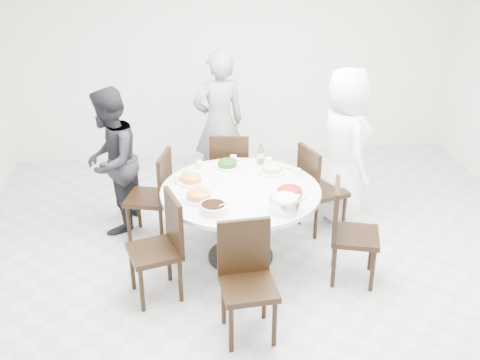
{
  "coord_description": "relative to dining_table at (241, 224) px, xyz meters",
  "views": [
    {
      "loc": [
        -0.84,
        -4.37,
        3.06
      ],
      "look_at": [
        -0.26,
        0.35,
        0.82
      ],
      "focal_mm": 42.0,
      "sensor_mm": 36.0,
      "label": 1
    }
  ],
  "objects": [
    {
      "name": "chair_nw",
      "position": [
        -0.89,
        0.51,
        0.1
      ],
      "size": [
        0.52,
        0.52,
        0.95
      ],
      "primitive_type": "cube",
      "rotation": [
        0.0,
        0.0,
        4.45
      ],
      "color": "black",
      "rests_on": "floor"
    },
    {
      "name": "tea_cups",
      "position": [
        0.01,
        0.61,
        0.42
      ],
      "size": [
        0.07,
        0.07,
        0.08
      ],
      "primitive_type": "cylinder",
      "color": "white",
      "rests_on": "dining_table"
    },
    {
      "name": "soup_bowl",
      "position": [
        -0.29,
        -0.41,
        0.41
      ],
      "size": [
        0.24,
        0.24,
        0.07
      ],
      "primitive_type": "cylinder",
      "color": "white",
      "rests_on": "dining_table"
    },
    {
      "name": "chopsticks",
      "position": [
        -0.04,
        0.62,
        0.38
      ],
      "size": [
        0.24,
        0.04,
        0.01
      ],
      "primitive_type": null,
      "color": "tan",
      "rests_on": "dining_table"
    },
    {
      "name": "chair_n",
      "position": [
        0.01,
        1.05,
        0.1
      ],
      "size": [
        0.49,
        0.49,
        0.95
      ],
      "primitive_type": "cube",
      "rotation": [
        0.0,
        0.0,
        2.97
      ],
      "color": "black",
      "rests_on": "floor"
    },
    {
      "name": "diner_middle",
      "position": [
        -0.07,
        1.55,
        0.48
      ],
      "size": [
        0.71,
        0.55,
        1.72
      ],
      "primitive_type": "imported",
      "rotation": [
        0.0,
        0.0,
        3.39
      ],
      "color": "black",
      "rests_on": "floor"
    },
    {
      "name": "diner_left",
      "position": [
        -1.25,
        0.76,
        0.4
      ],
      "size": [
        0.73,
        0.85,
        1.54
      ],
      "primitive_type": "imported",
      "rotation": [
        0.0,
        0.0,
        4.5
      ],
      "color": "black",
      "rests_on": "floor"
    },
    {
      "name": "dining_table",
      "position": [
        0.0,
        0.0,
        0.0
      ],
      "size": [
        1.5,
        1.5,
        0.75
      ],
      "primitive_type": "cylinder",
      "color": "white",
      "rests_on": "floor"
    },
    {
      "name": "dish_greens",
      "position": [
        -0.07,
        0.5,
        0.41
      ],
      "size": [
        0.25,
        0.25,
        0.06
      ],
      "primitive_type": "cylinder",
      "color": "white",
      "rests_on": "dining_table"
    },
    {
      "name": "dish_tofu",
      "position": [
        -0.4,
        -0.17,
        0.41
      ],
      "size": [
        0.29,
        0.29,
        0.07
      ],
      "primitive_type": "cylinder",
      "color": "white",
      "rests_on": "dining_table"
    },
    {
      "name": "chair_s",
      "position": [
        -0.08,
        -1.12,
        0.1
      ],
      "size": [
        0.45,
        0.45,
        0.95
      ],
      "primitive_type": "cube",
      "rotation": [
        0.0,
        0.0,
        6.36
      ],
      "color": "black",
      "rests_on": "floor"
    },
    {
      "name": "beverage_bottle",
      "position": [
        0.28,
        0.55,
        0.49
      ],
      "size": [
        0.07,
        0.07,
        0.23
      ],
      "primitive_type": "cylinder",
      "color": "#2A6A3C",
      "rests_on": "dining_table"
    },
    {
      "name": "dish_pale",
      "position": [
        0.35,
        0.32,
        0.41
      ],
      "size": [
        0.26,
        0.26,
        0.07
      ],
      "primitive_type": "cylinder",
      "color": "white",
      "rests_on": "dining_table"
    },
    {
      "name": "chair_sw",
      "position": [
        -0.81,
        -0.52,
        0.1
      ],
      "size": [
        0.52,
        0.52,
        0.95
      ],
      "primitive_type": "cube",
      "rotation": [
        0.0,
        0.0,
        5.0
      ],
      "color": "black",
      "rests_on": "floor"
    },
    {
      "name": "wall_back",
      "position": [
        0.26,
        2.7,
        1.02
      ],
      "size": [
        6.0,
        0.01,
        2.8
      ],
      "primitive_type": "cube",
      "color": "white",
      "rests_on": "ground"
    },
    {
      "name": "dish_redbrown",
      "position": [
        0.42,
        -0.2,
        0.41
      ],
      "size": [
        0.29,
        0.29,
        0.07
      ],
      "primitive_type": "cylinder",
      "color": "white",
      "rests_on": "dining_table"
    },
    {
      "name": "dish_orange",
      "position": [
        -0.45,
        0.19,
        0.41
      ],
      "size": [
        0.25,
        0.25,
        0.07
      ],
      "primitive_type": "cylinder",
      "color": "white",
      "rests_on": "dining_table"
    },
    {
      "name": "floor",
      "position": [
        0.26,
        -0.3,
        -0.38
      ],
      "size": [
        6.0,
        6.0,
        0.01
      ],
      "primitive_type": "cube",
      "color": "silver",
      "rests_on": "ground"
    },
    {
      "name": "rice_bowl",
      "position": [
        0.33,
        -0.46,
        0.43
      ],
      "size": [
        0.27,
        0.27,
        0.12
      ],
      "primitive_type": "cylinder",
      "color": "silver",
      "rests_on": "dining_table"
    },
    {
      "name": "chair_se",
      "position": [
        0.98,
        -0.47,
        0.1
      ],
      "size": [
        0.52,
        0.52,
        0.95
      ],
      "primitive_type": "cube",
      "rotation": [
        0.0,
        0.0,
        7.56
      ],
      "color": "black",
      "rests_on": "floor"
    },
    {
      "name": "diner_right",
      "position": [
        1.19,
        0.7,
        0.47
      ],
      "size": [
        0.63,
        0.89,
        1.69
      ],
      "primitive_type": "imported",
      "rotation": [
        0.0,
        0.0,
        1.69
      ],
      "color": "white",
      "rests_on": "floor"
    },
    {
      "name": "chair_ne",
      "position": [
        0.93,
        0.47,
        0.1
      ],
      "size": [
        0.52,
        0.52,
        0.95
      ],
      "primitive_type": "cube",
      "rotation": [
        0.0,
        0.0,
        1.85
      ],
      "color": "black",
      "rests_on": "floor"
    }
  ]
}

